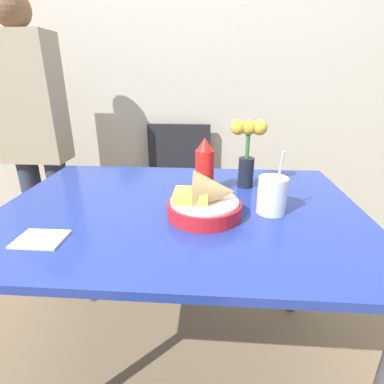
# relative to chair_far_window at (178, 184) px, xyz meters

# --- Properties ---
(ground_plane) EXTENTS (12.00, 12.00, 0.00)m
(ground_plane) POSITION_rel_chair_far_window_xyz_m (0.11, -0.86, -0.54)
(ground_plane) COLOR #7A664C
(wall_window) EXTENTS (7.00, 0.06, 2.60)m
(wall_window) POSITION_rel_chair_far_window_xyz_m (0.11, 0.18, 0.76)
(wall_window) COLOR #B7B2A3
(wall_window) RESTS_ON ground_plane
(dining_table) EXTENTS (1.22, 0.90, 0.77)m
(dining_table) POSITION_rel_chair_far_window_xyz_m (0.11, -0.86, 0.14)
(dining_table) COLOR #233893
(dining_table) RESTS_ON ground_plane
(chair_far_window) EXTENTS (0.40, 0.40, 0.91)m
(chair_far_window) POSITION_rel_chair_far_window_xyz_m (0.00, 0.00, 0.00)
(chair_far_window) COLOR black
(chair_far_window) RESTS_ON ground_plane
(food_basket) EXTENTS (0.23, 0.23, 0.15)m
(food_basket) POSITION_rel_chair_far_window_xyz_m (0.21, -0.94, 0.29)
(food_basket) COLOR red
(food_basket) RESTS_ON dining_table
(ketchup_bottle) EXTENTS (0.07, 0.07, 0.21)m
(ketchup_bottle) POSITION_rel_chair_far_window_xyz_m (0.19, -0.73, 0.34)
(ketchup_bottle) COLOR red
(ketchup_bottle) RESTS_ON dining_table
(drink_cup) EXTENTS (0.09, 0.09, 0.21)m
(drink_cup) POSITION_rel_chair_far_window_xyz_m (0.41, -0.90, 0.29)
(drink_cup) COLOR silver
(drink_cup) RESTS_ON dining_table
(flower_vase) EXTENTS (0.14, 0.06, 0.27)m
(flower_vase) POSITION_rel_chair_far_window_xyz_m (0.35, -0.66, 0.40)
(flower_vase) COLOR black
(flower_vase) RESTS_ON dining_table
(napkin) EXTENTS (0.13, 0.10, 0.01)m
(napkin) POSITION_rel_chair_far_window_xyz_m (-0.24, -1.12, 0.24)
(napkin) COLOR white
(napkin) RESTS_ON dining_table
(person_standing) EXTENTS (0.32, 0.18, 1.57)m
(person_standing) POSITION_rel_chair_far_window_xyz_m (-0.73, -0.28, 0.36)
(person_standing) COLOR #2D3347
(person_standing) RESTS_ON ground_plane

